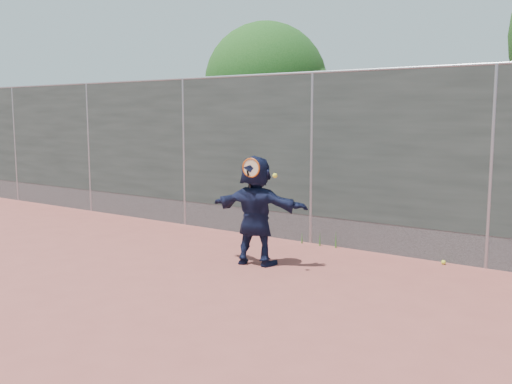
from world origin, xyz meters
The scene contains 7 objects.
ground centered at (0.00, 0.00, 0.00)m, with size 80.00×80.00×0.00m, color #9E4C42.
player centered at (0.04, 1.73, 0.84)m, with size 1.55×0.50×1.68m, color #131935.
ball_ground centered at (2.42, 3.35, 0.03)m, with size 0.07×0.07×0.07m, color yellow.
fence centered at (0.00, 3.50, 1.58)m, with size 20.00×0.06×3.03m.
swing_action centered at (0.13, 1.53, 1.48)m, with size 0.64×0.18×0.51m.
tree_left centered at (-2.85, 6.55, 2.94)m, with size 3.15×3.00×4.53m.
weed_clump centered at (0.29, 3.38, 0.13)m, with size 0.68×0.07×0.30m.
Camera 1 is at (4.93, -5.27, 2.27)m, focal length 40.00 mm.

